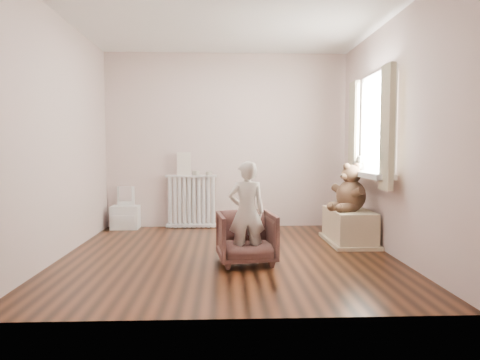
{
  "coord_description": "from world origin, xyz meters",
  "views": [
    {
      "loc": [
        -0.05,
        -4.66,
        1.16
      ],
      "look_at": [
        0.15,
        0.45,
        0.8
      ],
      "focal_mm": 32.0,
      "sensor_mm": 36.0,
      "label": 1
    }
  ],
  "objects_px": {
    "armchair": "(246,238)",
    "teddy_bear": "(351,190)",
    "toy_vanity": "(125,210)",
    "child": "(247,212)",
    "radiator": "(191,202)",
    "plush_cat": "(358,163)",
    "toy_bench": "(349,227)"
  },
  "relations": [
    {
      "from": "toy_vanity",
      "to": "child",
      "type": "height_order",
      "value": "child"
    },
    {
      "from": "radiator",
      "to": "teddy_bear",
      "type": "xyz_separation_m",
      "value": [
        2.04,
        -1.19,
        0.28
      ]
    },
    {
      "from": "child",
      "to": "toy_bench",
      "type": "distance_m",
      "value": 1.68
    },
    {
      "from": "radiator",
      "to": "armchair",
      "type": "distance_m",
      "value": 2.15
    },
    {
      "from": "toy_bench",
      "to": "teddy_bear",
      "type": "xyz_separation_m",
      "value": [
        -0.01,
        -0.08,
        0.47
      ]
    },
    {
      "from": "armchair",
      "to": "plush_cat",
      "type": "relative_size",
      "value": 2.56
    },
    {
      "from": "radiator",
      "to": "toy_vanity",
      "type": "relative_size",
      "value": 1.27
    },
    {
      "from": "child",
      "to": "armchair",
      "type": "bearing_deg",
      "value": -96.9
    },
    {
      "from": "radiator",
      "to": "plush_cat",
      "type": "xyz_separation_m",
      "value": [
        2.18,
        -0.98,
        0.61
      ]
    },
    {
      "from": "toy_vanity",
      "to": "child",
      "type": "xyz_separation_m",
      "value": [
        1.68,
        -2.05,
        0.26
      ]
    },
    {
      "from": "radiator",
      "to": "teddy_bear",
      "type": "bearing_deg",
      "value": -30.21
    },
    {
      "from": "armchair",
      "to": "plush_cat",
      "type": "xyz_separation_m",
      "value": [
        1.48,
        1.05,
        0.74
      ]
    },
    {
      "from": "toy_bench",
      "to": "radiator",
      "type": "bearing_deg",
      "value": 151.58
    },
    {
      "from": "armchair",
      "to": "teddy_bear",
      "type": "distance_m",
      "value": 1.63
    },
    {
      "from": "toy_vanity",
      "to": "toy_bench",
      "type": "height_order",
      "value": "toy_vanity"
    },
    {
      "from": "radiator",
      "to": "child",
      "type": "xyz_separation_m",
      "value": [
        0.71,
        -2.08,
        0.14
      ]
    },
    {
      "from": "child",
      "to": "toy_vanity",
      "type": "bearing_deg",
      "value": -57.53
    },
    {
      "from": "toy_vanity",
      "to": "radiator",
      "type": "bearing_deg",
      "value": 1.77
    },
    {
      "from": "toy_vanity",
      "to": "plush_cat",
      "type": "distance_m",
      "value": 3.37
    },
    {
      "from": "toy_vanity",
      "to": "teddy_bear",
      "type": "height_order",
      "value": "teddy_bear"
    },
    {
      "from": "armchair",
      "to": "radiator",
      "type": "bearing_deg",
      "value": 102.34
    },
    {
      "from": "radiator",
      "to": "toy_vanity",
      "type": "xyz_separation_m",
      "value": [
        -0.97,
        -0.03,
        -0.11
      ]
    },
    {
      "from": "toy_vanity",
      "to": "armchair",
      "type": "relative_size",
      "value": 1.07
    },
    {
      "from": "armchair",
      "to": "toy_bench",
      "type": "height_order",
      "value": "armchair"
    },
    {
      "from": "radiator",
      "to": "plush_cat",
      "type": "bearing_deg",
      "value": -24.17
    },
    {
      "from": "radiator",
      "to": "plush_cat",
      "type": "relative_size",
      "value": 3.48
    },
    {
      "from": "radiator",
      "to": "toy_bench",
      "type": "xyz_separation_m",
      "value": [
        2.04,
        -1.11,
        -0.19
      ]
    },
    {
      "from": "armchair",
      "to": "teddy_bear",
      "type": "xyz_separation_m",
      "value": [
        1.33,
        0.84,
        0.41
      ]
    },
    {
      "from": "toy_vanity",
      "to": "plush_cat",
      "type": "bearing_deg",
      "value": -16.75
    },
    {
      "from": "child",
      "to": "toy_bench",
      "type": "xyz_separation_m",
      "value": [
        1.34,
        0.97,
        -0.33
      ]
    },
    {
      "from": "radiator",
      "to": "armchair",
      "type": "xyz_separation_m",
      "value": [
        0.71,
        -2.03,
        -0.13
      ]
    },
    {
      "from": "toy_bench",
      "to": "plush_cat",
      "type": "bearing_deg",
      "value": 42.03
    }
  ]
}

